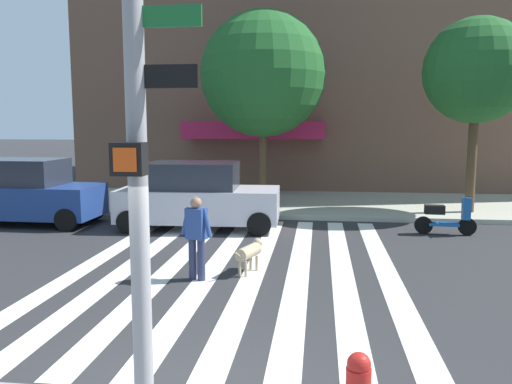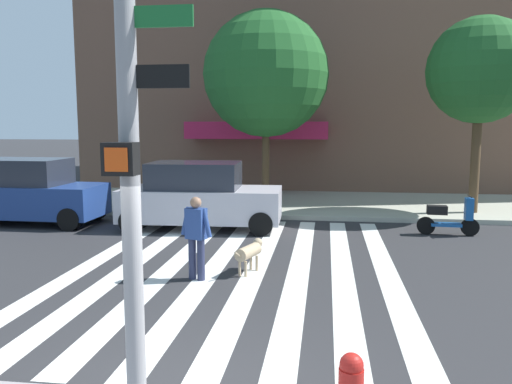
{
  "view_description": "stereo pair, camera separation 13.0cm",
  "coord_description": "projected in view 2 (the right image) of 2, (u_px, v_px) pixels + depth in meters",
  "views": [
    {
      "loc": [
        1.5,
        -5.14,
        3.05
      ],
      "look_at": [
        0.24,
        5.16,
        1.67
      ],
      "focal_mm": 36.49,
      "sensor_mm": 36.0,
      "label": 1
    },
    {
      "loc": [
        1.63,
        -5.12,
        3.05
      ],
      "look_at": [
        0.24,
        5.16,
        1.67
      ],
      "focal_mm": 36.49,
      "sensor_mm": 36.0,
      "label": 2
    }
  ],
  "objects": [
    {
      "name": "ground_plane",
      "position": [
        247.0,
        267.0,
        11.08
      ],
      "size": [
        160.0,
        160.0,
        0.0
      ],
      "primitive_type": "plane",
      "color": "#2B2B2D"
    },
    {
      "name": "sidewalk_far",
      "position": [
        281.0,
        203.0,
        19.44
      ],
      "size": [
        80.0,
        6.0,
        0.15
      ],
      "primitive_type": "cube",
      "color": "#ADAE9B",
      "rests_on": "ground_plane"
    },
    {
      "name": "dog_on_leash",
      "position": [
        250.0,
        252.0,
        10.61
      ],
      "size": [
        0.51,
        1.08,
        0.65
      ],
      "color": "tan",
      "rests_on": "ground_plane"
    },
    {
      "name": "parked_car_behind_first",
      "position": [
        200.0,
        196.0,
        15.09
      ],
      "size": [
        4.66,
        2.19,
        1.92
      ],
      "color": "#BCB8C2",
      "rests_on": "ground_plane"
    },
    {
      "name": "street_tree_middle",
      "position": [
        480.0,
        71.0,
        16.4
      ],
      "size": [
        3.35,
        3.35,
        6.23
      ],
      "color": "#4C3823",
      "rests_on": "sidewalk_far"
    },
    {
      "name": "traffic_light_pole",
      "position": [
        125.0,
        68.0,
        4.45
      ],
      "size": [
        0.74,
        0.46,
        5.8
      ],
      "color": "gray",
      "rests_on": "sidewalk_near"
    },
    {
      "name": "street_tree_nearest",
      "position": [
        266.0,
        74.0,
        18.09
      ],
      "size": [
        4.37,
        4.37,
        6.77
      ],
      "color": "#4C3823",
      "rests_on": "sidewalk_far"
    },
    {
      "name": "crosswalk_stripes",
      "position": [
        236.0,
        267.0,
        11.11
      ],
      "size": [
        6.75,
        10.45,
        0.01
      ],
      "color": "silver",
      "rests_on": "ground_plane"
    },
    {
      "name": "pedestrian_dog_walker",
      "position": [
        196.0,
        233.0,
        10.08
      ],
      "size": [
        0.69,
        0.35,
        1.64
      ],
      "color": "#282D4C",
      "rests_on": "ground_plane"
    },
    {
      "name": "parked_car_near_curb",
      "position": [
        27.0,
        192.0,
        15.8
      ],
      "size": [
        4.47,
        2.01,
        1.97
      ],
      "color": "navy",
      "rests_on": "ground_plane"
    },
    {
      "name": "parked_scooter",
      "position": [
        448.0,
        218.0,
        14.18
      ],
      "size": [
        1.63,
        0.5,
        1.11
      ],
      "color": "black",
      "rests_on": "ground_plane"
    }
  ]
}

